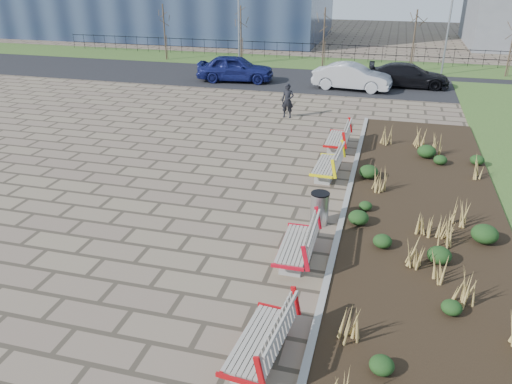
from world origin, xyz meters
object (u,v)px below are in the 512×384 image
(bench_a, at_px, (258,337))
(car_black, at_px, (409,75))
(bench_c, at_px, (326,163))
(bench_d, at_px, (337,137))
(lamp_east, at_px, (448,27))
(bench_b, at_px, (295,242))
(pedestrian, at_px, (288,101))
(car_silver, at_px, (352,77))
(car_blue, at_px, (235,68))
(litter_bin, at_px, (320,209))
(lamp_west, at_px, (239,21))

(bench_a, distance_m, car_black, 24.32)
(bench_c, bearing_deg, bench_d, 92.38)
(lamp_east, bearing_deg, bench_d, -107.09)
(bench_b, height_order, car_black, car_black)
(pedestrian, distance_m, lamp_east, 14.82)
(bench_d, relative_size, lamp_east, 0.35)
(bench_d, bearing_deg, bench_c, -89.35)
(car_black, height_order, lamp_east, lamp_east)
(car_silver, bearing_deg, bench_a, -172.27)
(bench_b, height_order, car_blue, car_blue)
(bench_b, xyz_separation_m, lamp_east, (5.00, 24.79, 2.54))
(bench_d, distance_m, litter_bin, 6.46)
(bench_c, relative_size, bench_d, 1.00)
(bench_a, height_order, car_silver, car_silver)
(lamp_east, bearing_deg, lamp_west, 180.00)
(bench_b, relative_size, pedestrian, 1.29)
(car_blue, relative_size, car_black, 1.00)
(bench_a, relative_size, car_blue, 0.45)
(bench_c, height_order, bench_d, same)
(car_silver, bearing_deg, bench_b, -172.09)
(car_blue, xyz_separation_m, car_black, (10.41, 1.23, -0.12))
(pedestrian, bearing_deg, litter_bin, -74.37)
(bench_c, distance_m, car_black, 15.28)
(car_silver, bearing_deg, bench_c, -171.62)
(bench_a, height_order, car_black, car_black)
(bench_a, distance_m, lamp_east, 28.91)
(bench_a, relative_size, car_black, 0.45)
(car_blue, xyz_separation_m, lamp_east, (12.60, 5.43, 2.22))
(bench_c, bearing_deg, car_silver, 93.99)
(bench_d, bearing_deg, car_blue, 125.69)
(bench_b, relative_size, litter_bin, 2.23)
(car_blue, relative_size, lamp_west, 0.79)
(bench_b, relative_size, car_black, 0.45)
(bench_b, xyz_separation_m, car_silver, (-0.38, 19.02, 0.26))
(bench_c, bearing_deg, litter_bin, -82.91)
(bench_c, bearing_deg, lamp_east, 77.79)
(bench_b, relative_size, bench_d, 1.00)
(bench_a, xyz_separation_m, pedestrian, (-2.81, 15.97, 0.31))
(car_black, bearing_deg, pedestrian, 143.13)
(lamp_west, height_order, lamp_east, same)
(pedestrian, height_order, lamp_east, lamp_east)
(lamp_west, xyz_separation_m, lamp_east, (14.00, 0.00, 0.00))
(car_blue, bearing_deg, lamp_west, 7.46)
(pedestrian, bearing_deg, bench_c, -68.68)
(bench_d, xyz_separation_m, car_black, (2.81, 12.06, 0.20))
(car_silver, bearing_deg, lamp_west, 62.98)
(litter_bin, bearing_deg, lamp_west, 112.24)
(lamp_west, distance_m, lamp_east, 14.00)
(car_black, distance_m, lamp_west, 12.75)
(bench_a, bearing_deg, pedestrian, 105.64)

